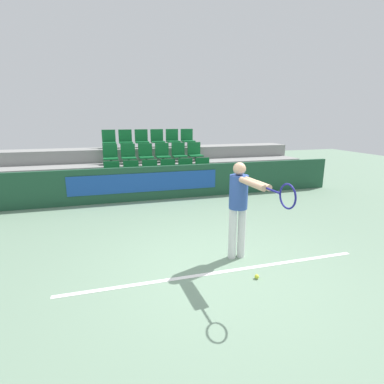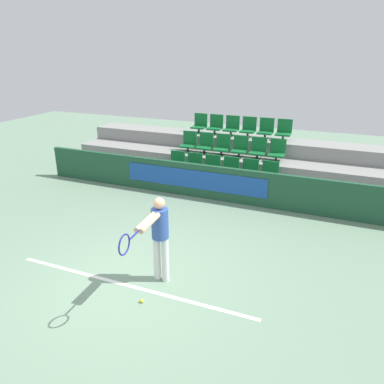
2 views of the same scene
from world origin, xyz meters
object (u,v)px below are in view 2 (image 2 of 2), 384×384
object	(u,v)px
stadium_chair_7	(205,144)
stadium_chair_8	(222,146)
stadium_chair_15	(249,128)
stadium_chair_17	(284,131)
stadium_chair_1	(194,165)
stadium_chair_11	(277,151)
stadium_chair_5	(269,174)
stadium_chair_13	(215,125)
stadium_chair_10	(258,149)
stadium_chair_16	(266,129)
stadium_chair_4	(249,172)
stadium_chair_6	(189,142)
stadium_chair_14	(232,127)
stadium_chair_2	(212,167)
stadium_chair_12	(200,124)
tennis_ball	(142,301)
stadium_chair_9	(240,148)
stadium_chair_0	(176,163)
stadium_chair_3	(230,170)
tennis_player	(158,233)

from	to	relation	value
stadium_chair_7	stadium_chair_8	world-z (taller)	same
stadium_chair_15	stadium_chair_17	bearing A→B (deg)	0.00
stadium_chair_1	stadium_chair_11	size ratio (longest dim) A/B	1.00
stadium_chair_5	stadium_chair_13	xyz separation A→B (m)	(-2.28, 1.93, 0.85)
stadium_chair_10	stadium_chair_13	world-z (taller)	stadium_chair_13
stadium_chair_16	stadium_chair_15	bearing A→B (deg)	180.00
stadium_chair_7	stadium_chair_16	size ratio (longest dim) A/B	1.00
stadium_chair_5	stadium_chair_8	bearing A→B (deg)	150.54
stadium_chair_4	stadium_chair_6	world-z (taller)	stadium_chair_6
stadium_chair_10	stadium_chair_14	distance (m)	1.55
stadium_chair_2	stadium_chair_12	bearing A→B (deg)	120.55
stadium_chair_2	stadium_chair_6	size ratio (longest dim) A/B	1.00
stadium_chair_14	stadium_chair_8	bearing A→B (deg)	-90.00
stadium_chair_6	stadium_chair_13	distance (m)	1.20
stadium_chair_5	stadium_chair_7	bearing A→B (deg)	157.04
stadium_chair_11	stadium_chair_2	bearing A→B (deg)	-150.54
stadium_chair_12	tennis_ball	xyz separation A→B (m)	(1.87, -7.41, -1.51)
stadium_chair_9	stadium_chair_14	bearing A→B (deg)	120.55
stadium_chair_6	stadium_chair_10	bearing A→B (deg)	0.00
stadium_chair_2	stadium_chair_12	xyz separation A→B (m)	(-1.14, 1.93, 0.85)
stadium_chair_16	stadium_chair_8	bearing A→B (deg)	-139.73
stadium_chair_0	stadium_chair_1	distance (m)	0.57
stadium_chair_8	stadium_chair_17	xyz separation A→B (m)	(1.71, 0.96, 0.42)
stadium_chair_0	stadium_chair_7	distance (m)	1.20
stadium_chair_14	stadium_chair_17	size ratio (longest dim) A/B	1.00
stadium_chair_16	stadium_chair_17	size ratio (longest dim) A/B	1.00
stadium_chair_11	stadium_chair_16	distance (m)	1.20
stadium_chair_11	stadium_chair_12	size ratio (longest dim) A/B	1.00
stadium_chair_3	stadium_chair_6	xyz separation A→B (m)	(-1.71, 0.96, 0.42)
stadium_chair_13	stadium_chair_16	xyz separation A→B (m)	(1.71, 0.00, 0.00)
stadium_chair_4	stadium_chair_10	distance (m)	1.05
stadium_chair_0	stadium_chair_10	bearing A→B (deg)	22.96
stadium_chair_2	stadium_chair_4	bearing A→B (deg)	0.00
stadium_chair_9	stadium_chair_5	bearing A→B (deg)	-40.27
stadium_chair_1	stadium_chair_5	bearing A→B (deg)	0.00
stadium_chair_2	stadium_chair_7	size ratio (longest dim) A/B	1.00
tennis_player	stadium_chair_3	bearing A→B (deg)	88.78
stadium_chair_8	stadium_chair_13	xyz separation A→B (m)	(-0.57, 0.96, 0.42)
stadium_chair_6	stadium_chair_7	xyz separation A→B (m)	(0.57, 0.00, 0.00)
stadium_chair_12	stadium_chair_15	size ratio (longest dim) A/B	1.00
stadium_chair_10	tennis_ball	world-z (taller)	stadium_chair_10
stadium_chair_11	stadium_chair_12	xyz separation A→B (m)	(-2.85, 0.96, 0.42)
stadium_chair_13	tennis_player	world-z (taller)	stadium_chair_13
stadium_chair_2	tennis_player	world-z (taller)	tennis_player
stadium_chair_2	stadium_chair_16	world-z (taller)	stadium_chair_16
stadium_chair_4	stadium_chair_1	bearing A→B (deg)	180.00
stadium_chair_2	stadium_chair_9	bearing A→B (deg)	59.45
stadium_chair_11	stadium_chair_15	xyz separation A→B (m)	(-1.14, 0.96, 0.42)
stadium_chair_2	stadium_chair_14	size ratio (longest dim) A/B	1.00
stadium_chair_2	stadium_chair_15	size ratio (longest dim) A/B	1.00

